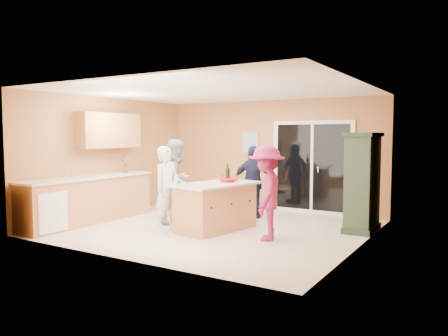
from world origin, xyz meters
The scene contains 22 objects.
floor centered at (0.00, 0.00, 0.00)m, with size 5.50×5.50×0.00m, color beige.
ceiling centered at (0.00, 0.00, 2.60)m, with size 5.50×5.00×0.10m, color white.
wall_back centered at (0.00, 2.50, 1.30)m, with size 5.50×0.10×2.60m, color tan.
wall_front centered at (0.00, -2.50, 1.30)m, with size 5.50×0.10×2.60m, color tan.
wall_left centered at (-2.75, 0.00, 1.30)m, with size 0.10×5.00×2.60m, color tan.
wall_right centered at (2.75, 0.00, 1.30)m, with size 0.10×5.00×2.60m, color tan.
left_cabinet_run centered at (-2.45, -1.05, 0.46)m, with size 0.65×3.05×1.24m.
upper_cabinets centered at (-2.58, -0.20, 1.88)m, with size 0.35×1.60×0.75m, color #C57B4C.
sliding_door centered at (1.05, 2.46, 1.05)m, with size 1.90×0.07×2.10m.
framed_picture centered at (-0.55, 2.48, 1.60)m, with size 0.46×0.04×0.56m.
kitchen_island centered at (0.13, -0.16, 0.41)m, with size 1.20×1.82×0.88m.
green_hutch centered at (2.49, 1.18, 0.89)m, with size 0.52×0.99×1.82m.
woman_white centered at (-0.57, -0.74, 0.79)m, with size 0.57×0.38×1.57m, color silver.
woman_grey centered at (-0.90, 0.01, 0.85)m, with size 0.82×0.64×1.69m, color #959597.
woman_navy centered at (0.18, 1.27, 0.78)m, with size 0.91×0.38×1.55m, color #1A1C3A.
woman_magenta centered at (1.28, -0.37, 0.80)m, with size 1.04×0.60×1.61m, color #992158.
serving_bowl centered at (0.20, 0.14, 0.93)m, with size 0.34×0.34×0.08m, color red.
tulip_vase centered at (-2.45, 0.16, 1.14)m, with size 0.21×0.14×0.40m, color red.
tumbler_near centered at (0.23, 0.43, 0.94)m, with size 0.07×0.07×0.11m, color red.
tumbler_far centered at (-0.07, 0.37, 0.94)m, with size 0.08×0.08×0.12m, color red.
wine_bottle centered at (0.14, 0.26, 1.02)m, with size 0.08×0.08×0.34m.
white_plate centered at (0.10, 0.46, 0.89)m, with size 0.24×0.24×0.02m, color silver.
Camera 1 is at (4.46, -6.99, 1.78)m, focal length 35.00 mm.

